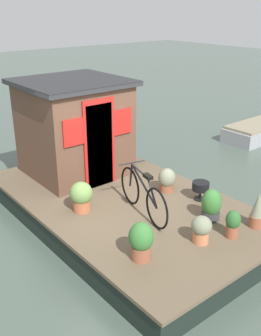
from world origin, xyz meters
name	(u,v)px	position (x,y,z in m)	size (l,w,h in m)	color
ground_plane	(124,221)	(0.00, 0.00, 0.00)	(60.00, 60.00, 0.00)	#47564C
houseboat_deck	(124,210)	(0.00, 0.00, 0.25)	(5.64, 3.28, 0.49)	brown
houseboat_cabin	(74,127)	(1.71, 0.00, 1.52)	(2.05, 2.11, 2.03)	brown
bicycle	(143,194)	(-0.69, 0.12, 0.88)	(1.66, 0.53, 0.85)	black
potted_plant_ivy	(211,205)	(-1.56, -0.69, 0.76)	(0.34, 0.34, 0.56)	#38383D
potted_plant_mint	(167,180)	(-0.27, -0.87, 0.74)	(0.34, 0.34, 0.48)	#935138
potted_plant_rosemary	(141,240)	(-1.68, 1.00, 0.80)	(0.37, 0.37, 0.59)	#935138
potted_plant_fern	(201,229)	(-1.93, -0.01, 0.74)	(0.32, 0.32, 0.45)	#C6754C
potted_plant_succulent	(257,210)	(-2.19, -1.09, 0.80)	(0.24, 0.24, 0.64)	#935138
potted_plant_sage	(81,196)	(0.10, 0.89, 0.79)	(0.41, 0.41, 0.56)	#B2603D
potted_plant_geranium	(233,223)	(-2.14, -0.52, 0.74)	(0.24, 0.24, 0.47)	#935138
charcoal_grill	(201,187)	(-0.94, -1.10, 0.76)	(0.32, 0.32, 0.36)	black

